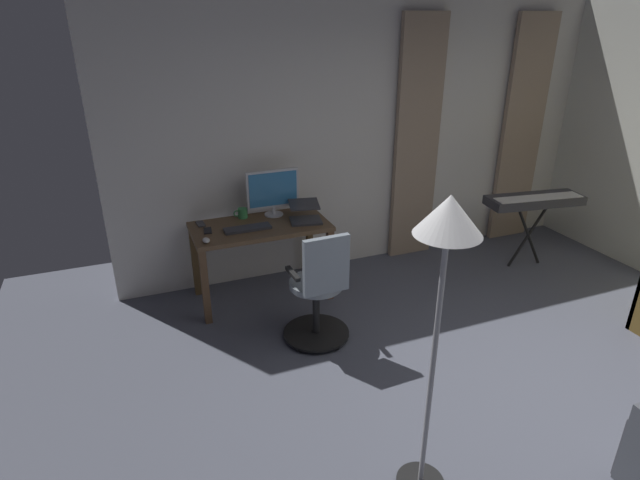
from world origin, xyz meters
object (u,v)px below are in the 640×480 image
object	(u,v)px
computer_keyboard	(248,228)
floor_lamp	(445,252)
office_chair	(319,292)
laptop	(305,215)
cell_phone_by_monitor	(208,231)
mug_tea	(242,213)
cell_phone_face_up	(201,224)
computer_monitor	(273,190)
piano_keyboard	(534,202)
computer_mouse	(206,240)
desk	(261,236)

from	to	relation	value
computer_keyboard	floor_lamp	size ratio (longest dim) A/B	0.24
office_chair	floor_lamp	world-z (taller)	floor_lamp
laptop	cell_phone_by_monitor	world-z (taller)	laptop
computer_keyboard	mug_tea	xyz separation A→B (m)	(-0.03, -0.30, 0.04)
cell_phone_face_up	computer_monitor	bearing A→B (deg)	175.72
laptop	piano_keyboard	distance (m)	2.44
computer_mouse	cell_phone_face_up	distance (m)	0.43
cell_phone_by_monitor	floor_lamp	world-z (taller)	floor_lamp
floor_lamp	mug_tea	bearing A→B (deg)	-82.44
cell_phone_face_up	piano_keyboard	world-z (taller)	piano_keyboard
computer_monitor	mug_tea	size ratio (longest dim) A/B	3.76
computer_monitor	computer_keyboard	xyz separation A→B (m)	(0.33, 0.27, -0.23)
desk	laptop	world-z (taller)	laptop
desk	cell_phone_by_monitor	size ratio (longest dim) A/B	8.68
computer_mouse	floor_lamp	xyz separation A→B (m)	(-0.78, 2.24, 0.74)
laptop	cell_phone_by_monitor	size ratio (longest dim) A/B	2.70
computer_monitor	piano_keyboard	world-z (taller)	computer_monitor
floor_lamp	cell_phone_by_monitor	bearing A→B (deg)	-73.72
computer_monitor	laptop	xyz separation A→B (m)	(-0.23, 0.24, -0.19)
mug_tea	floor_lamp	size ratio (longest dim) A/B	0.08
computer_monitor	cell_phone_by_monitor	distance (m)	0.73
computer_mouse	office_chair	bearing A→B (deg)	138.07
computer_mouse	floor_lamp	distance (m)	2.49
floor_lamp	cell_phone_face_up	bearing A→B (deg)	-74.17
office_chair	floor_lamp	bearing A→B (deg)	-91.39
laptop	mug_tea	xyz separation A→B (m)	(0.53, -0.27, -0.01)
computer_mouse	floor_lamp	world-z (taller)	floor_lamp
computer_mouse	cell_phone_face_up	bearing A→B (deg)	-93.19
desk	computer_mouse	world-z (taller)	computer_mouse
computer_monitor	laptop	size ratio (longest dim) A/B	1.30
mug_tea	piano_keyboard	xyz separation A→B (m)	(-2.95, 0.63, -0.06)
laptop	computer_mouse	distance (m)	0.97
computer_keyboard	cell_phone_face_up	distance (m)	0.47
computer_keyboard	desk	bearing A→B (deg)	-151.11
desk	mug_tea	xyz separation A→B (m)	(0.11, -0.23, 0.16)
cell_phone_face_up	piano_keyboard	size ratio (longest dim) A/B	0.14
office_chair	piano_keyboard	size ratio (longest dim) A/B	0.95
piano_keyboard	laptop	bearing A→B (deg)	-0.01
computer_monitor	floor_lamp	size ratio (longest dim) A/B	0.28
office_chair	mug_tea	bearing A→B (deg)	104.47
desk	laptop	size ratio (longest dim) A/B	3.21
desk	computer_monitor	xyz separation A→B (m)	(-0.19, -0.20, 0.36)
computer_mouse	piano_keyboard	xyz separation A→B (m)	(-3.37, 0.18, -0.04)
computer_monitor	cell_phone_face_up	bearing A→B (deg)	-0.95
computer_monitor	computer_mouse	bearing A→B (deg)	29.84
desk	floor_lamp	xyz separation A→B (m)	(-0.25, 2.46, 0.87)
mug_tea	floor_lamp	world-z (taller)	floor_lamp
office_chair	cell_phone_face_up	xyz separation A→B (m)	(0.74, -1.11, 0.29)
desk	laptop	xyz separation A→B (m)	(-0.43, 0.04, 0.17)
computer_monitor	mug_tea	distance (m)	0.36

